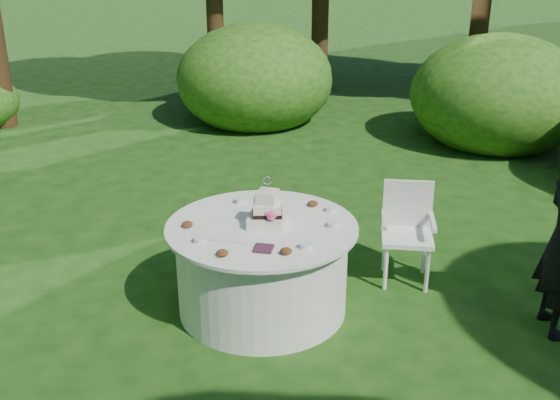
% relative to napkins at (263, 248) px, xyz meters
% --- Properties ---
extents(ground, '(80.00, 80.00, 0.00)m').
position_rel_napkins_xyz_m(ground, '(-0.11, 0.43, -0.78)').
color(ground, '#143B10').
rests_on(ground, ground).
extents(napkins, '(0.14, 0.14, 0.02)m').
position_rel_napkins_xyz_m(napkins, '(0.00, 0.00, 0.00)').
color(napkins, '#491F34').
rests_on(napkins, table).
extents(feather_plume, '(0.48, 0.07, 0.01)m').
position_rel_napkins_xyz_m(feather_plume, '(-0.25, 0.09, -0.00)').
color(feather_plume, silver).
rests_on(feather_plume, table).
extents(table, '(1.56, 1.56, 0.77)m').
position_rel_napkins_xyz_m(table, '(-0.11, 0.43, -0.39)').
color(table, white).
rests_on(table, ground).
extents(cake, '(0.29, 0.30, 0.42)m').
position_rel_napkins_xyz_m(cake, '(-0.06, 0.44, 0.10)').
color(cake, white).
rests_on(cake, table).
extents(chair, '(0.49, 0.48, 0.90)m').
position_rel_napkins_xyz_m(chair, '(1.06, 1.21, -0.26)').
color(chair, white).
rests_on(chair, ground).
extents(votives, '(1.07, 0.92, 0.04)m').
position_rel_napkins_xyz_m(votives, '(0.06, 0.46, 0.01)').
color(votives, white).
rests_on(votives, table).
extents(petal_cups, '(1.01, 1.15, 0.05)m').
position_rel_napkins_xyz_m(petal_cups, '(-0.13, 0.24, 0.02)').
color(petal_cups, '#562D16').
rests_on(petal_cups, table).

